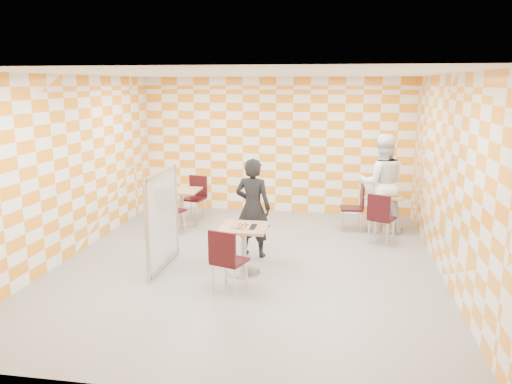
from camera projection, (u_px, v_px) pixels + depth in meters
room_shell at (253, 167)px, 8.28m from camera, size 7.00×7.00×7.00m
main_table at (244, 242)px, 7.56m from camera, size 0.70×0.70×0.75m
second_table at (381, 206)px, 9.74m from camera, size 0.70×0.70×0.75m
empty_table at (182, 201)px, 10.16m from camera, size 0.70×0.70×0.75m
chair_main_front at (226, 257)px, 6.80m from camera, size 0.54×0.54×0.92m
chair_second_front at (380, 215)px, 8.98m from camera, size 0.56×0.56×0.92m
chair_second_side at (357, 204)px, 9.78m from camera, size 0.46×0.45×0.92m
chair_empty_near at (168, 207)px, 9.52m from camera, size 0.54×0.55×0.92m
chair_empty_far at (196, 194)px, 10.69m from camera, size 0.51×0.52×0.92m
partition at (163, 219)px, 7.75m from camera, size 0.08×1.38×1.55m
man_dark at (253, 208)px, 8.29m from camera, size 0.66×0.49×1.67m
man_white at (382, 183)px, 9.66m from camera, size 1.02×0.83×1.93m
pizza_on_foil at (244, 225)px, 7.49m from camera, size 0.40×0.40×0.04m
sport_bottle at (374, 189)px, 9.75m from camera, size 0.06×0.06×0.20m
soda_bottle at (387, 188)px, 9.73m from camera, size 0.07×0.07×0.23m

